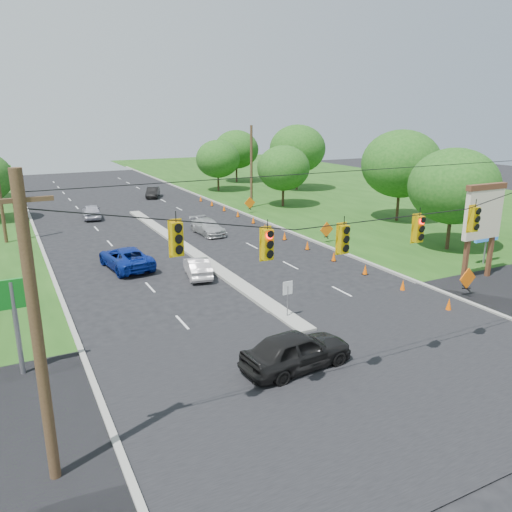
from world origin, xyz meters
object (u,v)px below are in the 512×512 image
white_sedan (197,267)px  pylon_sign (484,217)px  blue_pickup (126,258)px  black_sedan (297,350)px

white_sedan → pylon_sign: bearing=163.1°
white_sedan → blue_pickup: (-3.71, 3.94, 0.11)m
pylon_sign → black_sedan: bearing=-163.8°
black_sedan → white_sedan: (0.67, 13.31, -0.19)m
blue_pickup → white_sedan: bearing=126.6°
white_sedan → blue_pickup: size_ratio=0.72×
black_sedan → blue_pickup: size_ratio=0.90×
pylon_sign → black_sedan: (-16.63, -4.84, -3.17)m
black_sedan → white_sedan: bearing=-8.3°
pylon_sign → blue_pickup: 23.48m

